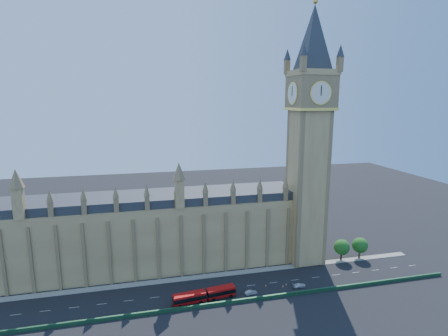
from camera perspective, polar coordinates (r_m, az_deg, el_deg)
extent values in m
plane|color=black|center=(122.20, -1.28, -19.25)|extent=(400.00, 400.00, 0.00)
cube|color=#A27F4E|center=(134.63, -13.97, -10.71)|extent=(120.00, 20.00, 25.00)
cube|color=#2D3035|center=(130.19, -14.25, -4.97)|extent=(120.00, 18.00, 3.00)
cube|color=#A27F4E|center=(135.57, 13.34, -3.20)|extent=(12.00, 12.00, 58.00)
cube|color=olive|center=(131.62, 14.03, 11.74)|extent=(14.00, 14.00, 12.00)
cylinder|color=silver|center=(125.29, 15.54, 11.72)|extent=(7.20, 0.30, 7.20)
cube|color=#A27F4E|center=(131.94, 14.17, 14.78)|extent=(14.50, 14.50, 2.00)
pyramid|color=#2D3035|center=(135.54, 14.67, 24.51)|extent=(20.59, 20.59, 22.00)
sphere|color=#F2C64C|center=(135.74, 14.69, 24.84)|extent=(1.80, 1.80, 1.80)
cube|color=#1E4C2D|center=(114.37, -0.28, -21.21)|extent=(160.00, 0.60, 1.20)
cube|color=gray|center=(130.29, -2.18, -17.17)|extent=(160.00, 3.00, 0.16)
cylinder|color=#382619|center=(147.67, 18.58, -13.40)|extent=(0.70, 0.70, 4.00)
sphere|color=#1E4612|center=(146.29, 18.67, -12.15)|extent=(6.00, 6.00, 6.00)
sphere|color=#1E4612|center=(146.70, 18.89, -11.84)|extent=(4.38, 4.38, 4.38)
cylinder|color=#382619|center=(151.81, 21.22, -12.89)|extent=(0.70, 0.70, 4.00)
sphere|color=#1E4612|center=(150.48, 21.31, -11.67)|extent=(6.00, 6.00, 6.00)
sphere|color=#1E4612|center=(150.92, 21.52, -11.37)|extent=(4.38, 4.38, 4.38)
cube|color=#B70C0C|center=(114.90, -5.68, -20.46)|extent=(10.43, 4.02, 3.39)
cube|color=#B70C0C|center=(117.43, -0.52, -19.65)|extent=(9.31, 3.89, 3.39)
cube|color=black|center=(114.69, -5.69, -20.29)|extent=(10.49, 4.08, 1.29)
cube|color=black|center=(117.23, -0.52, -19.48)|extent=(9.37, 3.94, 1.29)
cylinder|color=black|center=(116.08, -3.21, -20.16)|extent=(1.20, 2.80, 2.71)
cylinder|color=black|center=(113.71, -7.19, -21.53)|extent=(1.16, 0.47, 1.13)
cylinder|color=black|center=(116.05, -7.52, -20.81)|extent=(1.16, 0.47, 1.13)
cylinder|color=black|center=(115.05, -3.80, -21.05)|extent=(1.16, 0.47, 1.13)
cylinder|color=black|center=(117.36, -4.22, -20.35)|extent=(1.16, 0.47, 1.13)
cylinder|color=black|center=(116.08, -1.71, -20.71)|extent=(1.16, 0.47, 1.13)
cylinder|color=black|center=(118.37, -2.17, -20.03)|extent=(1.16, 0.47, 1.13)
cylinder|color=black|center=(117.74, 1.14, -20.20)|extent=(1.16, 0.47, 1.13)
cylinder|color=black|center=(120.01, 0.62, -19.55)|extent=(1.16, 0.47, 1.13)
imported|color=#42444A|center=(118.24, -1.88, -19.96)|extent=(4.46, 1.81, 1.52)
imported|color=#9FA0A6|center=(119.81, 4.44, -19.60)|extent=(4.05, 1.79, 1.29)
imported|color=silver|center=(125.79, 12.23, -18.23)|extent=(4.61, 2.14, 1.30)
cube|color=black|center=(124.53, 6.82, -18.70)|extent=(0.48, 0.48, 0.04)
cone|color=red|center=(124.37, 6.82, -18.57)|extent=(0.52, 0.52, 0.68)
cylinder|color=white|center=(124.32, 6.82, -18.53)|extent=(0.33, 0.33, 0.12)
cube|color=black|center=(126.41, 11.55, -18.38)|extent=(0.39, 0.39, 0.04)
cone|color=#FD400D|center=(126.27, 11.55, -18.26)|extent=(0.43, 0.43, 0.62)
cylinder|color=white|center=(126.22, 11.55, -18.22)|extent=(0.30, 0.30, 0.11)
cube|color=black|center=(125.08, 9.58, -18.64)|extent=(0.52, 0.52, 0.04)
cone|color=#FF3C0D|center=(124.91, 9.59, -18.51)|extent=(0.57, 0.57, 0.70)
cylinder|color=white|center=(124.86, 9.59, -18.47)|extent=(0.34, 0.34, 0.12)
cube|color=black|center=(126.33, 10.10, -18.34)|extent=(0.51, 0.51, 0.04)
cone|color=orange|center=(126.17, 10.11, -18.21)|extent=(0.56, 0.56, 0.70)
cylinder|color=white|center=(126.12, 10.11, -18.17)|extent=(0.34, 0.34, 0.12)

